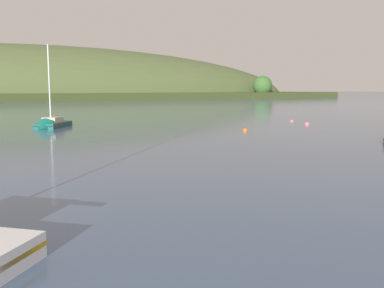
{
  "coord_description": "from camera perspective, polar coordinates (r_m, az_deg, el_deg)",
  "views": [
    {
      "loc": [
        -12.0,
        3.67,
        5.44
      ],
      "look_at": [
        3.35,
        35.55,
        0.93
      ],
      "focal_mm": 40.55,
      "sensor_mm": 36.0,
      "label": 1
    }
  ],
  "objects": [
    {
      "name": "far_shoreline_hill",
      "position": [
        248.14,
        -18.77,
        5.65
      ],
      "size": [
        414.7,
        130.58,
        57.53
      ],
      "rotation": [
        0.0,
        0.0,
        0.09
      ],
      "color": "#35401E",
      "rests_on": "ground"
    },
    {
      "name": "sailboat_outer_reach",
      "position": [
        64.36,
        -18.1,
        2.26
      ],
      "size": [
        6.49,
        8.09,
        12.92
      ],
      "rotation": [
        0.0,
        0.0,
        4.16
      ],
      "color": "#0F564C",
      "rests_on": "ground"
    },
    {
      "name": "mooring_buoy_foreground",
      "position": [
        69.05,
        14.89,
        2.49
      ],
      "size": [
        0.79,
        0.79,
        0.87
      ],
      "color": "#E06675",
      "rests_on": "ground"
    },
    {
      "name": "mooring_buoy_midchannel",
      "position": [
        74.79,
        13.01,
        2.9
      ],
      "size": [
        0.62,
        0.62,
        0.7
      ],
      "color": "#E06675",
      "rests_on": "ground"
    },
    {
      "name": "mooring_buoy_off_fishing_boat",
      "position": [
        56.96,
        7.0,
        1.72
      ],
      "size": [
        0.73,
        0.73,
        0.81
      ],
      "color": "#EA5B19",
      "rests_on": "ground"
    }
  ]
}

